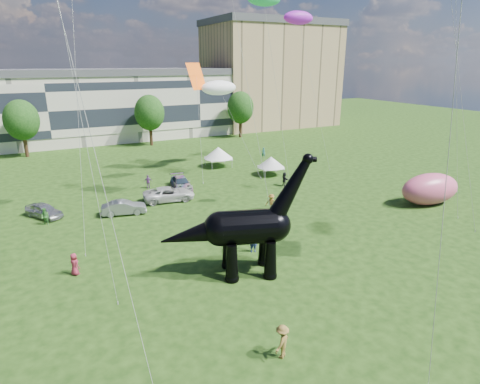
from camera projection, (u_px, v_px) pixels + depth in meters
name	position (u px, v px, depth m)	size (l,w,h in m)	color
ground	(260.00, 315.00, 23.94)	(220.00, 220.00, 0.00)	#16330C
terrace_row	(47.00, 111.00, 71.01)	(78.00, 11.00, 12.00)	beige
apartment_block	(270.00, 77.00, 92.84)	(28.00, 18.00, 22.00)	tan
tree_mid_left	(21.00, 117.00, 61.57)	(5.20, 5.20, 9.44)	#382314
tree_mid_right	(149.00, 110.00, 70.26)	(5.20, 5.20, 9.44)	#382314
tree_far_right	(240.00, 105.00, 78.08)	(5.20, 5.20, 9.44)	#382314
dinosaur_sculpture	(242.00, 229.00, 27.73)	(10.79, 4.88, 8.90)	black
car_silver	(44.00, 210.00, 38.73)	(1.66, 4.12, 1.40)	#A2A2A6
car_grey	(124.00, 208.00, 39.47)	(1.49, 4.26, 1.41)	gray
car_white	(169.00, 194.00, 43.32)	(2.53, 5.49, 1.52)	silver
car_dark	(181.00, 183.00, 47.37)	(1.98, 4.87, 1.41)	#595960
gazebo_near	(271.00, 162.00, 52.86)	(4.08, 4.08, 2.49)	silver
gazebo_far	(218.00, 153.00, 57.05)	(4.36, 4.36, 2.84)	white
inflatable_pink	(430.00, 189.00, 42.04)	(6.69, 3.34, 3.34)	#D25178
visitors	(157.00, 222.00, 35.51)	(49.90, 39.92, 1.87)	#9B263D
kites	(214.00, 44.00, 41.67)	(54.29, 43.34, 28.63)	red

